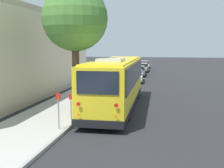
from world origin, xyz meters
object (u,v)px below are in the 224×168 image
at_px(parked_sedan_silver, 145,65).
at_px(street_tree, 75,14).
at_px(sign_post_near, 59,111).
at_px(shuttle_bus, 116,81).
at_px(parked_sedan_white, 135,76).
at_px(fire_hydrant, 111,83).
at_px(sign_post_far, 71,106).
at_px(parked_sedan_tan, 143,68).
at_px(parked_sedan_gray, 139,71).

bearing_deg(parked_sedan_silver, street_tree, 173.52).
bearing_deg(sign_post_near, shuttle_bus, -17.23).
distance_m(parked_sedan_white, fire_hydrant, 5.96).
height_order(parked_sedan_white, fire_hydrant, parked_sedan_white).
relative_size(parked_sedan_silver, sign_post_far, 3.19).
distance_m(shuttle_bus, parked_sedan_tan, 25.54).
xyz_separation_m(shuttle_bus, parked_sedan_silver, (32.77, 0.43, -1.16)).
bearing_deg(street_tree, sign_post_near, -174.35).
height_order(parked_sedan_white, street_tree, street_tree).
bearing_deg(fire_hydrant, street_tree, 177.81).
xyz_separation_m(parked_sedan_gray, parked_sedan_tan, (5.93, -0.07, 0.01)).
relative_size(shuttle_bus, parked_sedan_gray, 2.53).
bearing_deg(parked_sedan_silver, sign_post_near, 174.40).
bearing_deg(sign_post_far, parked_sedan_white, -5.02).
bearing_deg(sign_post_near, parked_sedan_gray, -3.26).
bearing_deg(sign_post_near, parked_sedan_silver, -1.94).
distance_m(parked_sedan_gray, parked_sedan_tan, 5.93).
height_order(shuttle_bus, sign_post_far, shuttle_bus).
xyz_separation_m(shuttle_bus, parked_sedan_gray, (19.58, 0.30, -1.14)).
distance_m(sign_post_near, sign_post_far, 1.74).
relative_size(parked_sedan_tan, fire_hydrant, 5.81).
relative_size(parked_sedan_silver, street_tree, 0.54).
distance_m(parked_sedan_tan, sign_post_near, 31.14).
xyz_separation_m(parked_sedan_gray, parked_sedan_silver, (13.19, 0.13, -0.02)).
bearing_deg(sign_post_far, street_tree, 9.99).
height_order(parked_sedan_gray, parked_sedan_silver, parked_sedan_gray).
bearing_deg(parked_sedan_tan, shuttle_bus, -178.59).
bearing_deg(fire_hydrant, sign_post_near, -179.83).
xyz_separation_m(parked_sedan_silver, sign_post_far, (-36.62, 1.30, 0.25)).
relative_size(sign_post_near, fire_hydrant, 2.07).
relative_size(parked_sedan_white, sign_post_near, 2.78).
bearing_deg(parked_sedan_tan, parked_sedan_white, -179.07).
xyz_separation_m(parked_sedan_white, sign_post_near, (-18.93, 1.51, 0.41)).
xyz_separation_m(parked_sedan_silver, sign_post_near, (-38.35, 1.30, 0.42)).
relative_size(parked_sedan_gray, street_tree, 0.57).
xyz_separation_m(parked_sedan_tan, fire_hydrant, (-17.93, 1.54, -0.07)).
relative_size(parked_sedan_white, fire_hydrant, 5.76).
bearing_deg(shuttle_bus, parked_sedan_white, 0.05).
bearing_deg(parked_sedan_white, sign_post_near, 171.43).
bearing_deg(sign_post_far, sign_post_near, 180.00).
height_order(street_tree, sign_post_near, street_tree).
xyz_separation_m(parked_sedan_tan, parked_sedan_silver, (7.25, 0.20, -0.03)).
height_order(sign_post_near, sign_post_far, sign_post_near).
height_order(parked_sedan_gray, parked_sedan_tan, parked_sedan_tan).
height_order(shuttle_bus, sign_post_near, shuttle_bus).
xyz_separation_m(shuttle_bus, street_tree, (-1.62, 2.12, 4.01)).
bearing_deg(parked_sedan_tan, fire_hydrant, 175.98).
height_order(sign_post_near, fire_hydrant, sign_post_near).
bearing_deg(parked_sedan_tan, sign_post_far, 177.96).
relative_size(parked_sedan_gray, fire_hydrant, 5.52).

